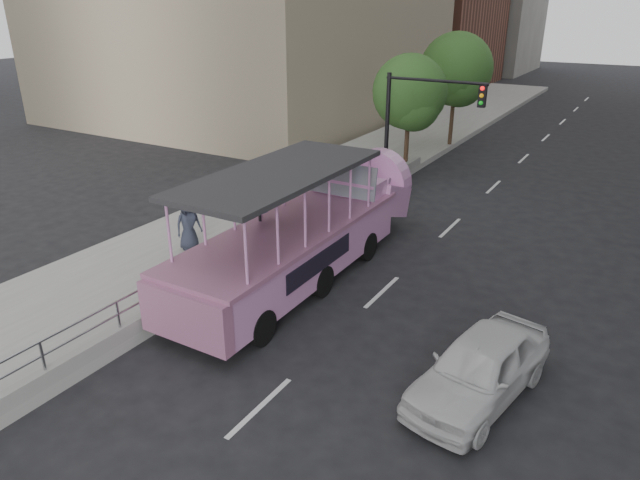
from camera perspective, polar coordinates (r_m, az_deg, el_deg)
ground at (r=14.30m, az=-4.46°, el=-10.69°), size 160.00×160.00×0.00m
sidewalk at (r=24.69m, az=-2.06°, el=4.50°), size 5.50×80.00×0.30m
kerb_wall at (r=17.13m, az=-9.22°, el=-3.11°), size 0.24×30.00×0.36m
guardrail at (r=16.86m, az=-9.36°, el=-1.08°), size 0.07×22.00×0.71m
duck_boat at (r=17.54m, az=-1.11°, el=0.90°), size 2.80×10.92×3.62m
car at (r=12.79m, az=15.68°, el=-12.20°), size 2.48×4.46×1.44m
pedestrian_far at (r=19.04m, az=-13.03°, el=1.55°), size 0.85×1.01×1.75m
parking_sign at (r=17.00m, az=-6.01°, el=1.98°), size 0.10×0.68×3.03m
traffic_signal at (r=24.21m, az=9.40°, el=12.04°), size 4.20×0.32×5.20m
street_tree_near at (r=27.89m, az=9.06°, el=14.11°), size 3.52×3.52×5.72m
street_tree_far at (r=33.36m, az=13.55°, el=16.00°), size 3.97×3.97×6.45m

